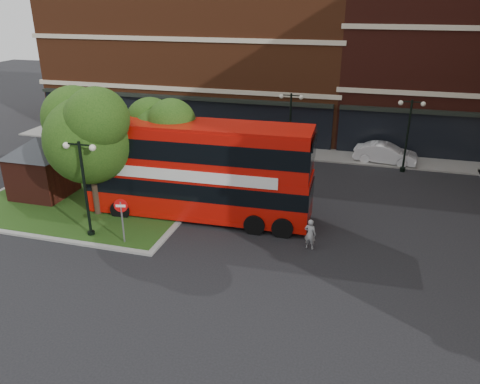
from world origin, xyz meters
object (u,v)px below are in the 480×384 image
(car_silver, at_px, (220,139))
(car_white, at_px, (385,153))
(bus, at_px, (198,164))
(woman, at_px, (310,234))

(car_silver, height_order, car_white, car_silver)
(bus, xyz_separation_m, woman, (6.33, -2.00, -2.24))
(bus, bearing_deg, car_silver, 100.98)
(car_silver, bearing_deg, woman, -141.83)
(car_silver, bearing_deg, car_white, -84.75)
(car_silver, relative_size, car_white, 1.05)
(car_silver, bearing_deg, bus, -161.90)
(car_white, bearing_deg, car_silver, 97.42)
(car_silver, distance_m, car_white, 12.60)
(car_white, bearing_deg, bus, 148.00)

